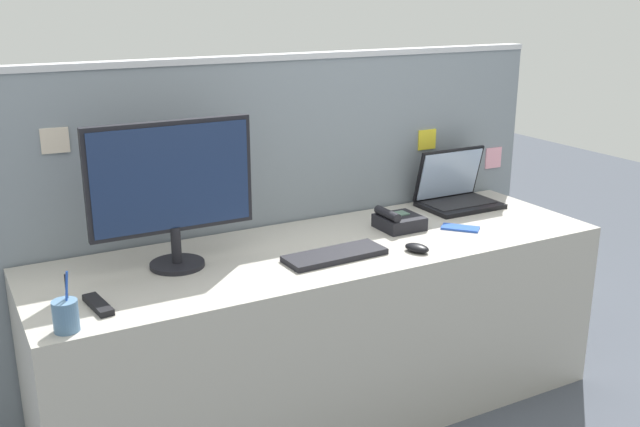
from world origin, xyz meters
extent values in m
plane|color=#424751|center=(0.00, 0.00, 0.00)|extent=(10.00, 10.00, 0.00)
cube|color=#ADA89E|center=(0.00, 0.00, 0.36)|extent=(2.24, 0.69, 0.71)
cube|color=gray|center=(0.00, 0.38, 0.70)|extent=(2.53, 0.06, 1.39)
cube|color=#B7BAC1|center=(0.00, 0.38, 1.40)|extent=(2.53, 0.07, 0.02)
cube|color=yellow|center=(0.73, 0.35, 1.00)|extent=(0.10, 0.01, 0.09)
cube|color=pink|center=(1.14, 0.35, 0.87)|extent=(0.09, 0.01, 0.10)
cube|color=beige|center=(-0.90, 0.35, 1.15)|extent=(0.10, 0.01, 0.09)
cylinder|color=black|center=(-0.57, 0.07, 0.72)|extent=(0.19, 0.19, 0.02)
cylinder|color=black|center=(-0.57, 0.07, 0.79)|extent=(0.04, 0.04, 0.13)
cube|color=black|center=(-0.57, 0.08, 1.04)|extent=(0.59, 0.03, 0.39)
cube|color=#19284C|center=(-0.57, 0.07, 1.04)|extent=(0.56, 0.01, 0.36)
cube|color=black|center=(0.80, 0.17, 0.72)|extent=(0.35, 0.24, 0.02)
cube|color=black|center=(0.80, 0.18, 0.73)|extent=(0.31, 0.17, 0.00)
cube|color=black|center=(0.80, 0.27, 0.85)|extent=(0.35, 0.07, 0.24)
cube|color=#9EB2D1|center=(0.80, 0.26, 0.85)|extent=(0.32, 0.06, 0.22)
cube|color=black|center=(0.38, 0.05, 0.74)|extent=(0.17, 0.16, 0.05)
cube|color=#4C6B5B|center=(0.40, 0.07, 0.77)|extent=(0.05, 0.06, 0.01)
cylinder|color=black|center=(0.32, 0.05, 0.79)|extent=(0.04, 0.15, 0.04)
cube|color=black|center=(-0.03, -0.12, 0.72)|extent=(0.39, 0.15, 0.02)
ellipsoid|color=black|center=(0.27, -0.22, 0.73)|extent=(0.09, 0.12, 0.03)
cylinder|color=#4C7093|center=(-1.01, -0.28, 0.76)|extent=(0.07, 0.07, 0.09)
cylinder|color=black|center=(-1.00, -0.26, 0.82)|extent=(0.01, 0.01, 0.13)
cylinder|color=blue|center=(-1.00, -0.28, 0.82)|extent=(0.02, 0.02, 0.15)
cube|color=blue|center=(0.59, -0.08, 0.72)|extent=(0.16, 0.16, 0.01)
cube|color=black|center=(-0.90, -0.16, 0.72)|extent=(0.07, 0.17, 0.02)
camera|label=1|loc=(-1.28, -2.30, 1.65)|focal=40.61mm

